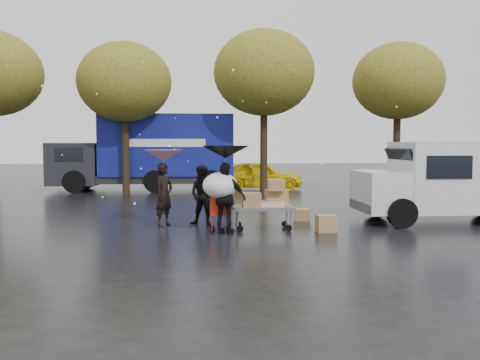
{
  "coord_description": "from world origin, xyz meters",
  "views": [
    {
      "loc": [
        -0.2,
        -12.22,
        2.13
      ],
      "look_at": [
        0.78,
        1.0,
        1.2
      ],
      "focal_mm": 38.0,
      "sensor_mm": 36.0,
      "label": 1
    }
  ],
  "objects": [
    {
      "name": "box_ground_far",
      "position": [
        2.58,
        1.71,
        0.16
      ],
      "size": [
        0.52,
        0.47,
        0.33
      ],
      "primitive_type": "cube",
      "rotation": [
        0.0,
        0.0,
        -0.4
      ],
      "color": "olive",
      "rests_on": "ground"
    },
    {
      "name": "tree_row",
      "position": [
        -0.47,
        10.0,
        5.02
      ],
      "size": [
        21.6,
        4.4,
        7.12
      ],
      "color": "black",
      "rests_on": "ground"
    },
    {
      "name": "blue_truck",
      "position": [
        -2.64,
        11.61,
        1.76
      ],
      "size": [
        8.3,
        2.6,
        3.5
      ],
      "color": "#0C0B5C",
      "rests_on": "ground"
    },
    {
      "name": "person_black",
      "position": [
        0.35,
        -0.21,
        0.85
      ],
      "size": [
        1.08,
        0.76,
        1.71
      ],
      "primitive_type": "imported",
      "rotation": [
        0.0,
        0.0,
        2.76
      ],
      "color": "black",
      "rests_on": "ground"
    },
    {
      "name": "person_middle",
      "position": [
        -0.18,
        1.09,
        0.79
      ],
      "size": [
        0.93,
        0.82,
        1.58
      ],
      "primitive_type": "imported",
      "rotation": [
        0.0,
        0.0,
        -0.34
      ],
      "color": "black",
      "rests_on": "ground"
    },
    {
      "name": "vendor_cart",
      "position": [
        1.39,
        0.32,
        0.73
      ],
      "size": [
        1.52,
        0.8,
        1.27
      ],
      "color": "slate",
      "rests_on": "ground"
    },
    {
      "name": "yellow_taxi",
      "position": [
        2.52,
        11.52,
        0.68
      ],
      "size": [
        4.11,
        1.87,
        1.37
      ],
      "primitive_type": "imported",
      "rotation": [
        0.0,
        0.0,
        1.51
      ],
      "color": "yellow",
      "rests_on": "ground"
    },
    {
      "name": "person_pink",
      "position": [
        -1.2,
        1.05,
        0.82
      ],
      "size": [
        0.66,
        0.72,
        1.65
      ],
      "primitive_type": "imported",
      "rotation": [
        0.0,
        0.0,
        0.97
      ],
      "color": "black",
      "rests_on": "ground"
    },
    {
      "name": "shopping_cart",
      "position": [
        0.22,
        -0.06,
        1.06
      ],
      "size": [
        0.84,
        0.84,
        1.46
      ],
      "color": "red",
      "rests_on": "ground"
    },
    {
      "name": "white_van",
      "position": [
        6.7,
        1.27,
        1.16
      ],
      "size": [
        4.91,
        2.18,
        2.2
      ],
      "color": "silver",
      "rests_on": "ground"
    },
    {
      "name": "umbrella_pink",
      "position": [
        -1.2,
        1.05,
        1.84
      ],
      "size": [
        1.02,
        1.02,
        1.99
      ],
      "color": "#4C4C4C",
      "rests_on": "ground"
    },
    {
      "name": "umbrella_black",
      "position": [
        0.35,
        -0.21,
        1.95
      ],
      "size": [
        1.15,
        1.15,
        2.1
      ],
      "color": "#4C4C4C",
      "rests_on": "ground"
    },
    {
      "name": "box_ground_near",
      "position": [
        2.8,
        -0.14,
        0.21
      ],
      "size": [
        0.48,
        0.39,
        0.41
      ],
      "primitive_type": "cube",
      "rotation": [
        0.0,
        0.0,
        0.06
      ],
      "color": "olive",
      "rests_on": "ground"
    },
    {
      "name": "ground",
      "position": [
        0.0,
        0.0,
        0.0
      ],
      "size": [
        90.0,
        90.0,
        0.0
      ],
      "primitive_type": "plane",
      "color": "black",
      "rests_on": "ground"
    }
  ]
}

